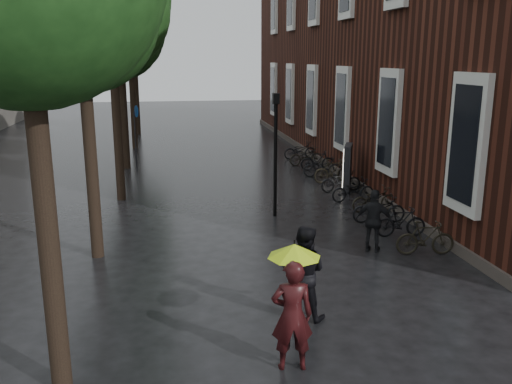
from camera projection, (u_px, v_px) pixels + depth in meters
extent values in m
cube|color=#38160F|center=(416.00, 40.00, 27.33)|extent=(10.00, 33.00, 12.00)
cube|color=silver|center=(468.00, 144.00, 13.85)|extent=(0.25, 1.60, 3.60)
cube|color=black|center=(465.00, 144.00, 13.83)|extent=(0.10, 1.20, 3.00)
cube|color=silver|center=(390.00, 122.00, 18.63)|extent=(0.25, 1.60, 3.60)
cube|color=black|center=(387.00, 122.00, 18.62)|extent=(0.10, 1.20, 3.00)
cube|color=silver|center=(343.00, 109.00, 23.42)|extent=(0.25, 1.60, 3.60)
cube|color=black|center=(341.00, 109.00, 23.40)|extent=(0.10, 1.20, 3.00)
cube|color=silver|center=(312.00, 100.00, 28.20)|extent=(0.25, 1.60, 3.60)
cube|color=black|center=(310.00, 100.00, 28.18)|extent=(0.10, 1.20, 3.00)
cube|color=silver|center=(291.00, 94.00, 32.98)|extent=(0.25, 1.60, 3.60)
cube|color=black|center=(289.00, 94.00, 32.97)|extent=(0.10, 1.20, 3.00)
cube|color=silver|center=(274.00, 89.00, 37.77)|extent=(0.25, 1.60, 3.60)
cube|color=black|center=(273.00, 89.00, 37.75)|extent=(0.10, 1.20, 3.00)
cube|color=silver|center=(275.00, 6.00, 36.44)|extent=(0.25, 1.60, 3.60)
cube|color=black|center=(273.00, 6.00, 36.42)|extent=(0.10, 1.20, 3.00)
cube|color=#3F3833|center=(319.00, 157.00, 27.96)|extent=(0.40, 33.00, 0.30)
cylinder|color=black|center=(49.00, 250.00, 8.18)|extent=(0.32, 0.32, 4.68)
cylinder|color=black|center=(92.00, 174.00, 13.92)|extent=(0.32, 0.32, 4.51)
cylinder|color=black|center=(118.00, 134.00, 19.64)|extent=(0.32, 0.32, 4.95)
cylinder|color=black|center=(125.00, 122.00, 25.42)|extent=(0.32, 0.32, 4.40)
cylinder|color=black|center=(133.00, 107.00, 31.13)|extent=(0.32, 0.32, 4.79)
cylinder|color=black|center=(137.00, 101.00, 36.89)|extent=(0.32, 0.32, 4.57)
imported|color=black|center=(292.00, 316.00, 9.04)|extent=(0.75, 0.53, 1.94)
imported|color=black|center=(303.00, 272.00, 10.85)|extent=(1.18, 1.10, 1.95)
cylinder|color=black|center=(294.00, 283.00, 9.96)|extent=(0.02, 0.02, 1.26)
cone|color=#BFE918|center=(294.00, 251.00, 9.81)|extent=(0.99, 0.99, 0.25)
cylinder|color=black|center=(294.00, 242.00, 9.77)|extent=(0.02, 0.02, 0.08)
imported|color=black|center=(374.00, 221.00, 14.63)|extent=(1.08, 0.90, 1.73)
imported|color=black|center=(425.00, 238.00, 14.46)|extent=(1.62, 0.66, 0.94)
imported|color=black|center=(401.00, 222.00, 15.94)|extent=(1.54, 0.54, 0.91)
imported|color=black|center=(379.00, 209.00, 17.32)|extent=(1.76, 0.76, 0.90)
imported|color=black|center=(374.00, 199.00, 18.59)|extent=(1.71, 0.80, 0.87)
imported|color=black|center=(353.00, 190.00, 19.85)|extent=(1.70, 0.72, 0.87)
imported|color=black|center=(341.00, 181.00, 21.31)|extent=(1.72, 0.76, 0.88)
imported|color=black|center=(333.00, 171.00, 22.80)|extent=(1.77, 0.71, 1.04)
imported|color=black|center=(322.00, 167.00, 23.97)|extent=(1.77, 0.82, 0.90)
imported|color=black|center=(318.00, 160.00, 25.29)|extent=(1.64, 0.59, 0.96)
imported|color=black|center=(306.00, 156.00, 26.54)|extent=(1.82, 0.92, 0.91)
imported|color=black|center=(300.00, 150.00, 28.21)|extent=(1.81, 0.84, 0.91)
cube|color=black|center=(348.00, 168.00, 21.30)|extent=(0.25, 1.23, 1.86)
cube|color=silver|center=(344.00, 167.00, 21.27)|extent=(0.04, 1.03, 1.52)
cylinder|color=black|center=(275.00, 160.00, 17.69)|extent=(0.11, 0.11, 3.80)
cube|color=black|center=(276.00, 98.00, 17.21)|extent=(0.21, 0.21, 0.33)
sphere|color=#FFE5B2|center=(276.00, 98.00, 17.21)|extent=(0.17, 0.17, 0.17)
cylinder|color=#262628|center=(135.00, 141.00, 25.33)|extent=(0.07, 0.07, 2.73)
cylinder|color=#0D4498|center=(136.00, 111.00, 25.02)|extent=(0.03, 0.55, 0.55)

